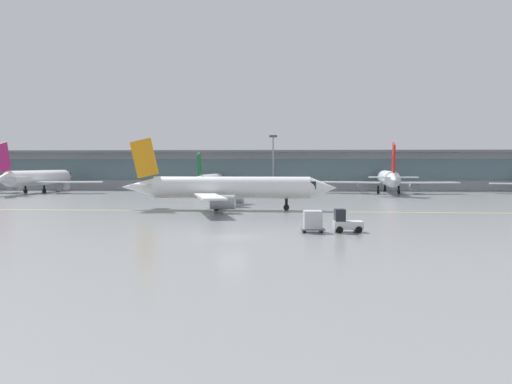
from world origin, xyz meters
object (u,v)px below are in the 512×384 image
gate_airplane_2 (388,179)px  baggage_tug (346,222)px  gate_airplane_1 (210,180)px  gate_airplane_0 (38,178)px  apron_light_mast_1 (273,160)px  cargo_dolly_lead (313,221)px  taxiing_regional_jet (229,188)px

gate_airplane_2 → baggage_tug: bearing=172.4°
gate_airplane_1 → gate_airplane_0: bearing=100.8°
gate_airplane_1 → baggage_tug: size_ratio=9.77×
gate_airplane_2 → gate_airplane_0: bearing=97.1°
gate_airplane_1 → apron_light_mast_1: (13.86, 7.54, 4.55)m
baggage_tug → apron_light_mast_1: apron_light_mast_1 is taller
gate_airplane_0 → cargo_dolly_lead: (56.40, -67.63, -2.12)m
taxiing_regional_jet → cargo_dolly_lead: bearing=-65.7°
gate_airplane_0 → taxiing_regional_jet: size_ratio=1.09×
taxiing_regional_jet → apron_light_mast_1: 55.82m
cargo_dolly_lead → gate_airplane_0: bearing=126.0°
gate_airplane_0 → apron_light_mast_1: (50.58, 12.31, 3.99)m
baggage_tug → apron_light_mast_1: (-8.78, 79.74, 6.27)m
gate_airplane_0 → gate_airplane_1: gate_airplane_0 is taller
gate_airplane_0 → baggage_tug: (59.36, -67.43, -2.28)m
gate_airplane_2 → apron_light_mast_1: size_ratio=2.42×
gate_airplane_1 → cargo_dolly_lead: 75.04m
gate_airplane_1 → baggage_tug: 75.68m
apron_light_mast_1 → gate_airplane_0: bearing=-166.3°
gate_airplane_2 → cargo_dolly_lead: 72.56m
baggage_tug → apron_light_mast_1: 80.46m
gate_airplane_0 → gate_airplane_1: size_ratio=1.22×
gate_airplane_1 → taxiing_regional_jet: size_ratio=0.89×
gate_airplane_2 → cargo_dolly_lead: (-18.93, -70.01, -2.07)m
taxiing_regional_jet → apron_light_mast_1: (4.42, 55.49, 4.24)m
gate_airplane_1 → gate_airplane_2: gate_airplane_2 is taller
gate_airplane_1 → gate_airplane_2: size_ratio=0.84×
gate_airplane_2 → taxiing_regional_jet: 54.10m
gate_airplane_0 → cargo_dolly_lead: size_ratio=14.52×
gate_airplane_2 → cargo_dolly_lead: bearing=170.2°
gate_airplane_0 → cargo_dolly_lead: gate_airplane_0 is taller
gate_airplane_2 → apron_light_mast_1: apron_light_mast_1 is taller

